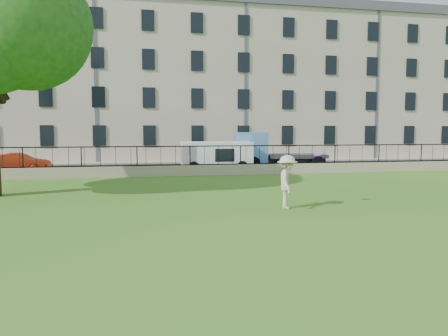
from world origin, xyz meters
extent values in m
plane|color=#326618|center=(0.00, 0.00, 0.00)|extent=(120.00, 120.00, 0.00)
cube|color=tan|center=(0.00, 12.00, 0.30)|extent=(50.00, 0.40, 0.60)
cube|color=black|center=(0.00, 12.00, 0.63)|extent=(50.00, 0.05, 0.06)
cube|color=black|center=(0.00, 12.00, 1.70)|extent=(50.00, 0.05, 0.06)
cube|color=black|center=(0.00, 16.70, 0.01)|extent=(60.00, 9.00, 0.01)
cube|color=tan|center=(0.00, 21.90, 0.06)|extent=(60.00, 1.40, 0.12)
cube|color=beige|center=(0.00, 27.60, 6.50)|extent=(56.00, 10.00, 13.00)
cube|color=#4C4C54|center=(0.00, 27.60, 13.40)|extent=(56.40, 10.40, 0.80)
sphere|color=#164C14|center=(-7.00, 4.96, 6.53)|extent=(4.82, 4.82, 4.82)
imported|color=beige|center=(1.88, 0.82, 0.90)|extent=(0.99, 1.31, 1.80)
cylinder|color=#9328E3|center=(3.08, 1.12, 1.79)|extent=(0.28, 0.27, 0.12)
imported|color=#AA2A15|center=(-10.06, 15.40, 0.61)|extent=(3.82, 1.59, 1.23)
cube|color=white|center=(2.00, 14.40, 0.94)|extent=(4.56, 1.96, 1.88)
cube|color=#5183BE|center=(6.50, 15.38, 1.24)|extent=(6.04, 2.54, 2.47)
camera|label=1|loc=(-3.11, -12.98, 2.63)|focal=35.00mm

